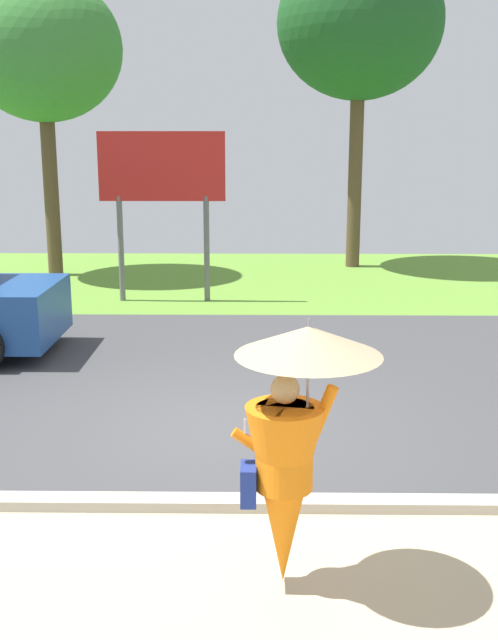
% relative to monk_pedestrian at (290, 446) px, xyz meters
% --- Properties ---
extents(ground_plane, '(40.00, 22.00, 0.20)m').
position_rel_monk_pedestrian_xyz_m(ground_plane, '(-0.69, 6.17, -1.19)').
color(ground_plane, '#424244').
extents(monk_pedestrian, '(1.12, 1.09, 2.13)m').
position_rel_monk_pedestrian_xyz_m(monk_pedestrian, '(0.00, 0.00, 0.00)').
color(monk_pedestrian, orange).
rests_on(monk_pedestrian, ground_plane).
extents(roadside_billboard, '(2.60, 0.12, 3.50)m').
position_rel_monk_pedestrian_xyz_m(roadside_billboard, '(-2.24, 10.55, 1.41)').
color(roadside_billboard, slate).
rests_on(roadside_billboard, ground_plane).
extents(tree_left_far, '(3.74, 3.74, 7.11)m').
position_rel_monk_pedestrian_xyz_m(tree_left_far, '(-5.36, 13.62, 4.24)').
color(tree_left_far, brown).
rests_on(tree_left_far, ground_plane).
extents(tree_center_back, '(4.16, 4.16, 8.05)m').
position_rel_monk_pedestrian_xyz_m(tree_center_back, '(2.26, 15.01, 4.99)').
color(tree_center_back, brown).
rests_on(tree_center_back, ground_plane).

